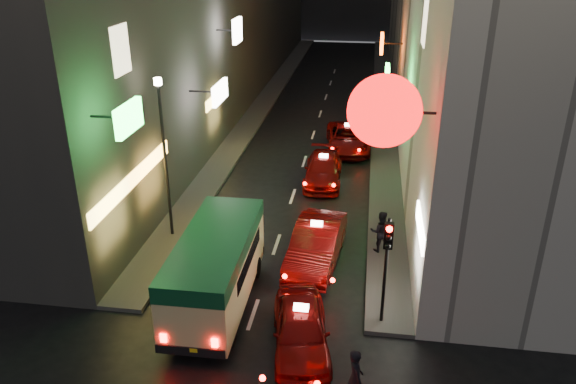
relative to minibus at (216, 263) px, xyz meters
The scene contains 11 objects.
sidewalk_left 25.37m from the minibus, 96.86° to the left, with size 1.50×52.00×0.15m, color #42403E.
sidewalk_right 25.78m from the minibus, 77.71° to the left, with size 1.50×52.00×0.15m, color #42403E.
minibus is the anchor object (origin of this frame).
taxi_near 3.48m from the minibus, 30.48° to the right, with size 2.82×5.16×1.73m.
taxi_second 4.27m from the minibus, 47.06° to the left, with size 2.78×5.70×1.92m.
taxi_third 10.90m from the minibus, 76.94° to the left, with size 2.03×4.67×1.64m.
taxi_far 15.77m from the minibus, 77.55° to the left, with size 2.57×5.17×1.75m.
pedestrian_crossing 5.81m from the minibus, 38.37° to the right, with size 0.61×0.39×1.86m, color black.
pedestrian_sidewalk 6.56m from the minibus, 37.80° to the left, with size 0.69×0.43×1.83m, color black.
traffic_light 5.36m from the minibus, ahead, with size 0.26×0.43×3.50m.
lamp_post 5.53m from the minibus, 125.66° to the left, with size 0.28×0.28×6.22m.
Camera 1 is at (3.23, -5.75, 10.85)m, focal length 35.00 mm.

